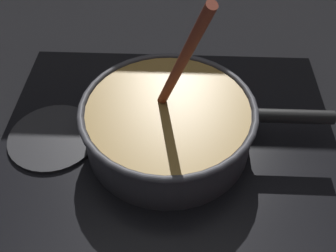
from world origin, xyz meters
name	(u,v)px	position (x,y,z in m)	size (l,w,h in m)	color
ground	(158,236)	(0.00, 0.00, -0.02)	(2.40, 1.60, 0.04)	#4C4C51
hob_plate	(168,144)	(0.01, 0.16, 0.01)	(0.56, 0.48, 0.01)	black
burner_ring	(168,140)	(0.01, 0.16, 0.02)	(0.19, 0.19, 0.01)	#592D0C
spare_burner	(53,137)	(-0.18, 0.16, 0.01)	(0.15, 0.15, 0.01)	#262628
cooking_pan	(169,124)	(0.01, 0.16, 0.06)	(0.39, 0.28, 0.29)	#38383D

